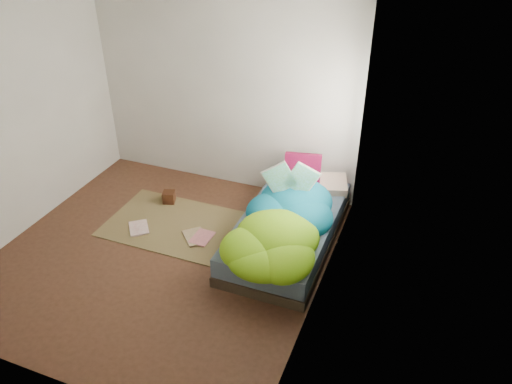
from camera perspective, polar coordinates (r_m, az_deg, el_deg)
ground at (r=5.67m, az=-10.67°, el=-7.05°), size 3.50×3.50×0.00m
room_walls at (r=4.83m, az=-12.40°, el=8.18°), size 3.54×3.54×2.62m
bed at (r=5.66m, az=3.63°, el=-4.38°), size 1.00×2.00×0.34m
duvet at (r=5.29m, az=3.01°, el=-2.71°), size 0.96×1.84×0.34m
rug at (r=6.10m, az=-9.28°, el=-3.68°), size 1.60×1.10×0.01m
pillow_floral at (r=6.09m, az=7.76°, el=0.83°), size 0.62×0.49×0.12m
pillow_magenta at (r=6.02m, az=5.32°, el=2.35°), size 0.45×0.22×0.44m
open_book at (r=5.45m, az=4.03°, el=2.39°), size 0.52×0.26×0.31m
wooden_box at (r=6.48m, az=-9.92°, el=-0.56°), size 0.18×0.18×0.15m
floor_book_a at (r=6.09m, az=-14.25°, el=-4.18°), size 0.35×0.37×0.02m
floor_book_b at (r=5.85m, az=-7.14°, el=-4.97°), size 0.23×0.30×0.03m
floor_book_c at (r=5.81m, az=-8.06°, el=-5.38°), size 0.39×0.39×0.02m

